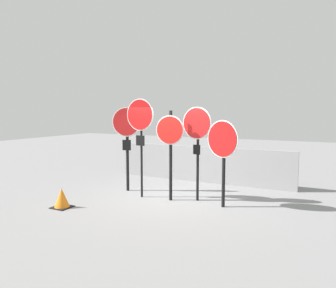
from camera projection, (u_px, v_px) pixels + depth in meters
name	position (u px, v px, depth m)	size (l,w,h in m)	color
ground_plane	(169.00, 199.00, 8.98)	(40.00, 40.00, 0.00)	gray
fence_back	(201.00, 164.00, 11.08)	(6.15, 0.12, 1.20)	gray
stop_sign_0	(127.00, 133.00, 9.70)	(0.84, 0.28, 2.52)	black
stop_sign_1	(140.00, 124.00, 8.93)	(0.87, 0.15, 2.74)	black
stop_sign_2	(170.00, 140.00, 8.65)	(0.77, 0.18, 2.41)	black
stop_sign_3	(197.00, 132.00, 8.59)	(0.85, 0.18, 2.51)	black
stop_sign_4	(223.00, 147.00, 8.04)	(0.88, 0.36, 2.18)	black
traffic_cone_0	(62.00, 198.00, 8.14)	(0.45, 0.45, 0.49)	black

